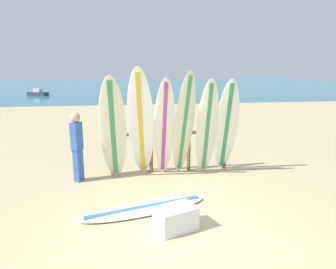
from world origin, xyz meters
TOP-DOWN VIEW (x-y plane):
  - ground_plane at (0.00, 0.00)m, footprint 120.00×120.00m
  - ocean_water at (0.00, 58.00)m, footprint 120.00×80.00m
  - surfboard_rack at (0.34, 2.84)m, footprint 2.84×0.09m
  - surfboard_leaning_far_left at (-0.97, 2.40)m, footprint 0.63×0.75m
  - surfboard_leaning_left at (-0.37, 2.45)m, footprint 0.72×1.12m
  - surfboard_leaning_center_left at (0.14, 2.47)m, footprint 0.47×0.74m
  - surfboard_leaning_center at (0.60, 2.47)m, footprint 0.58×0.79m
  - surfboard_leaning_center_right at (1.11, 2.40)m, footprint 0.52×0.70m
  - surfboard_leaning_right at (1.63, 2.57)m, footprint 0.56×0.65m
  - surfboard_lying_on_sand at (-0.43, 0.90)m, footprint 2.33×1.09m
  - beachgoer_standing at (-1.74, 2.53)m, footprint 0.25×0.29m
  - small_boat_offshore at (-9.21, 28.64)m, footprint 2.23×1.60m
  - cooler_box at (-0.03, 0.19)m, footprint 0.70×0.58m

SIDE VIEW (x-z plane):
  - ground_plane at x=0.00m, z-range 0.00..0.00m
  - ocean_water at x=0.00m, z-range 0.00..0.01m
  - surfboard_lying_on_sand at x=-0.43m, z-range -0.01..0.08m
  - cooler_box at x=-0.03m, z-range 0.00..0.36m
  - small_boat_offshore at x=-9.21m, z-range -0.10..0.61m
  - surfboard_rack at x=0.34m, z-range 0.13..1.22m
  - beachgoer_standing at x=-1.74m, z-range 0.08..1.59m
  - surfboard_leaning_right at x=1.63m, z-range 0.00..2.22m
  - surfboard_leaning_center_right at x=1.11m, z-range 0.00..2.24m
  - surfboard_leaning_center_left at x=0.14m, z-range 0.00..2.26m
  - surfboard_leaning_far_left at x=-0.97m, z-range 0.00..2.30m
  - surfboard_leaning_center at x=0.60m, z-range 0.00..2.40m
  - surfboard_leaning_left at x=-0.37m, z-range 0.00..2.48m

